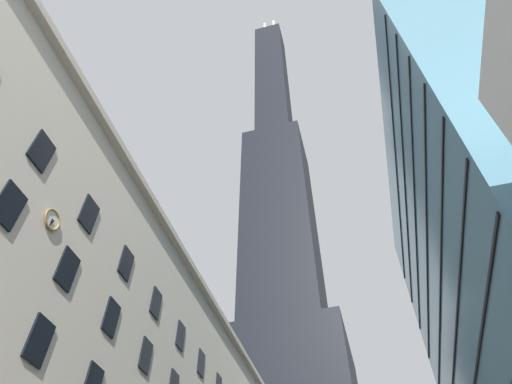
# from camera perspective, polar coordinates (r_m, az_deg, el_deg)

# --- Properties ---
(dark_skyscraper) EXTENTS (26.24, 26.24, 229.12)m
(dark_skyscraper) POSITION_cam_1_polar(r_m,az_deg,el_deg) (112.38, 3.48, -9.95)
(dark_skyscraper) COLOR black
(dark_skyscraper) RESTS_ON ground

